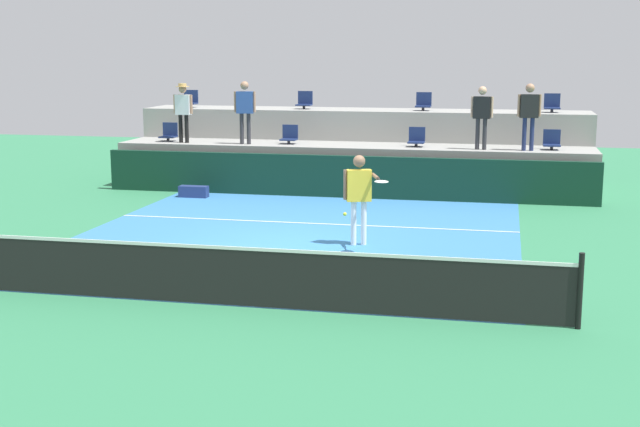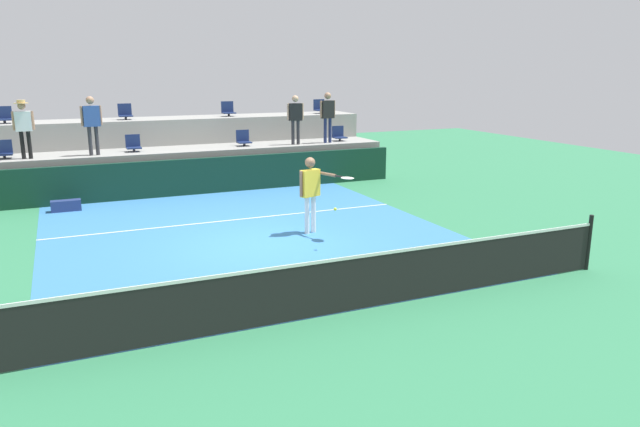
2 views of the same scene
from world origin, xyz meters
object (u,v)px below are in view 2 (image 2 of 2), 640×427
at_px(stadium_chair_lower_far_left, 4,151).
at_px(spectator_in_white, 295,115).
at_px(spectator_in_grey, 328,112).
at_px(tennis_ball, 335,209).
at_px(stadium_chair_lower_far_right, 339,135).
at_px(stadium_chair_upper_left, 125,113).
at_px(stadium_chair_lower_right, 243,139).
at_px(spectator_with_hat, 23,123).
at_px(stadium_chair_upper_far_left, 4,116).
at_px(spectator_leaning_on_rail, 92,120).
at_px(tennis_player, 311,187).
at_px(equipment_bag, 66,206).
at_px(stadium_chair_upper_right, 228,110).
at_px(stadium_chair_lower_left, 133,145).
at_px(stadium_chair_upper_far_right, 320,108).

bearing_deg(stadium_chair_lower_far_left, spectator_in_white, -2.50).
height_order(spectator_in_grey, tennis_ball, spectator_in_grey).
bearing_deg(stadium_chair_lower_far_right, stadium_chair_upper_left, 165.65).
distance_m(stadium_chair_lower_right, spectator_with_hat, 6.54).
height_order(stadium_chair_lower_far_left, stadium_chair_upper_far_left, stadium_chair_upper_far_left).
bearing_deg(spectator_leaning_on_rail, stadium_chair_lower_far_right, 2.68).
relative_size(stadium_chair_lower_right, spectator_with_hat, 0.32).
relative_size(stadium_chair_upper_far_left, tennis_player, 0.29).
distance_m(tennis_player, equipment_bag, 7.08).
bearing_deg(equipment_bag, spectator_in_grey, 11.05).
distance_m(stadium_chair_lower_far_right, spectator_leaning_on_rail, 8.25).
bearing_deg(stadium_chair_upper_right, equipment_bag, -145.53).
height_order(spectator_with_hat, tennis_ball, spectator_with_hat).
xyz_separation_m(stadium_chair_lower_far_left, spectator_with_hat, (0.60, -0.38, 0.79)).
xyz_separation_m(stadium_chair_upper_right, equipment_bag, (-5.60, -3.85, -2.16)).
bearing_deg(spectator_with_hat, stadium_chair_upper_right, 18.63).
height_order(spectator_leaning_on_rail, equipment_bag, spectator_leaning_on_rail).
xyz_separation_m(stadium_chair_lower_far_right, tennis_player, (-3.92, -6.75, -0.36)).
xyz_separation_m(stadium_chair_lower_left, stadium_chair_upper_far_left, (-3.57, 1.80, 0.85)).
relative_size(stadium_chair_lower_left, stadium_chair_lower_right, 1.00).
height_order(stadium_chair_lower_far_right, stadium_chair_upper_far_right, stadium_chair_upper_far_right).
xyz_separation_m(stadium_chair_lower_right, spectator_with_hat, (-6.48, -0.38, 0.79)).
bearing_deg(spectator_in_grey, spectator_in_white, 180.00).
relative_size(stadium_chair_upper_right, spectator_with_hat, 0.32).
bearing_deg(stadium_chair_upper_left, stadium_chair_lower_far_left, -153.21).
xyz_separation_m(spectator_in_white, tennis_ball, (-2.15, -7.73, -1.35)).
height_order(stadium_chair_lower_far_left, equipment_bag, stadium_chair_lower_far_left).
bearing_deg(stadium_chair_lower_left, stadium_chair_lower_right, 0.00).
xyz_separation_m(stadium_chair_upper_right, stadium_chair_upper_far_right, (3.57, 0.00, 0.00)).
xyz_separation_m(stadium_chair_lower_left, spectator_leaning_on_rail, (-1.16, -0.38, 0.83)).
xyz_separation_m(stadium_chair_upper_right, spectator_in_white, (1.72, -2.18, -0.09)).
xyz_separation_m(stadium_chair_upper_left, spectator_with_hat, (-2.97, -2.18, -0.06)).
bearing_deg(stadium_chair_lower_left, stadium_chair_lower_far_right, 0.00).
height_order(stadium_chair_upper_far_left, tennis_ball, stadium_chair_upper_far_left).
relative_size(stadium_chair_lower_right, stadium_chair_upper_far_right, 1.00).
distance_m(stadium_chair_upper_right, tennis_player, 8.65).
xyz_separation_m(stadium_chair_lower_far_right, stadium_chair_upper_left, (-7.04, 1.80, 0.85)).
bearing_deg(stadium_chair_upper_far_right, stadium_chair_lower_far_left, -170.41).
relative_size(stadium_chair_upper_far_left, spectator_in_grey, 0.30).
xyz_separation_m(stadium_chair_lower_far_left, stadium_chair_lower_far_right, (10.60, 0.00, 0.00)).
bearing_deg(stadium_chair_upper_far_right, stadium_chair_upper_left, 180.00).
height_order(stadium_chair_lower_right, stadium_chair_lower_far_right, same).
bearing_deg(spectator_in_white, stadium_chair_upper_left, 157.33).
xyz_separation_m(stadium_chair_upper_far_left, spectator_leaning_on_rail, (2.42, -2.18, -0.02)).
bearing_deg(stadium_chair_lower_right, stadium_chair_lower_far_left, 180.00).
height_order(stadium_chair_lower_far_left, spectator_leaning_on_rail, spectator_leaning_on_rail).
relative_size(stadium_chair_lower_right, tennis_ball, 7.65).
height_order(stadium_chair_lower_right, spectator_in_grey, spectator_in_grey).
height_order(stadium_chair_lower_right, equipment_bag, stadium_chair_lower_right).
bearing_deg(stadium_chair_lower_far_left, stadium_chair_lower_left, 0.00).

